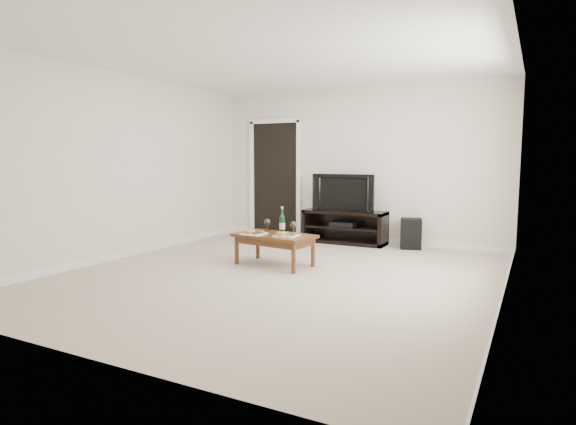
# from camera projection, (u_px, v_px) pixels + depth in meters

# --- Properties ---
(floor) EXTENTS (5.50, 5.50, 0.00)m
(floor) POSITION_uv_depth(u_px,v_px,m) (278.00, 276.00, 5.82)
(floor) COLOR #BEAC99
(floor) RESTS_ON ground
(back_wall) EXTENTS (5.00, 0.04, 2.60)m
(back_wall) POSITION_uv_depth(u_px,v_px,m) (356.00, 165.00, 8.12)
(back_wall) COLOR beige
(back_wall) RESTS_ON ground
(ceiling) EXTENTS (5.00, 5.50, 0.04)m
(ceiling) POSITION_uv_depth(u_px,v_px,m) (277.00, 53.00, 5.53)
(ceiling) COLOR white
(ceiling) RESTS_ON back_wall
(doorway) EXTENTS (0.90, 0.02, 2.05)m
(doorway) POSITION_uv_depth(u_px,v_px,m) (275.00, 180.00, 8.83)
(doorway) COLOR black
(doorway) RESTS_ON ground
(media_console) EXTENTS (1.39, 0.45, 0.55)m
(media_console) POSITION_uv_depth(u_px,v_px,m) (344.00, 227.00, 8.04)
(media_console) COLOR black
(media_console) RESTS_ON ground
(television) EXTENTS (1.06, 0.15, 0.61)m
(television) POSITION_uv_depth(u_px,v_px,m) (345.00, 192.00, 7.97)
(television) COLOR black
(television) RESTS_ON media_console
(av_receiver) EXTENTS (0.42, 0.33, 0.08)m
(av_receiver) POSITION_uv_depth(u_px,v_px,m) (343.00, 224.00, 8.03)
(av_receiver) COLOR black
(av_receiver) RESTS_ON media_console
(subwoofer) EXTENTS (0.39, 0.39, 0.48)m
(subwoofer) POSITION_uv_depth(u_px,v_px,m) (411.00, 234.00, 7.57)
(subwoofer) COLOR black
(subwoofer) RESTS_ON ground
(coffee_table) EXTENTS (1.11, 0.71, 0.42)m
(coffee_table) POSITION_uv_depth(u_px,v_px,m) (274.00, 250.00, 6.37)
(coffee_table) COLOR brown
(coffee_table) RESTS_ON ground
(plate_left) EXTENTS (0.27, 0.27, 0.07)m
(plate_left) POSITION_uv_depth(u_px,v_px,m) (254.00, 232.00, 6.33)
(plate_left) COLOR white
(plate_left) RESTS_ON coffee_table
(plate_right) EXTENTS (0.27, 0.27, 0.07)m
(plate_right) POSITION_uv_depth(u_px,v_px,m) (286.00, 234.00, 6.17)
(plate_right) COLOR white
(plate_right) RESTS_ON coffee_table
(wine_bottle) EXTENTS (0.07, 0.07, 0.35)m
(wine_bottle) POSITION_uv_depth(u_px,v_px,m) (282.00, 219.00, 6.49)
(wine_bottle) COLOR #0E341D
(wine_bottle) RESTS_ON coffee_table
(goblet_left) EXTENTS (0.09, 0.09, 0.17)m
(goblet_left) POSITION_uv_depth(u_px,v_px,m) (267.00, 225.00, 6.62)
(goblet_left) COLOR #3A2C1F
(goblet_left) RESTS_ON coffee_table
(goblet_right) EXTENTS (0.09, 0.09, 0.17)m
(goblet_right) POSITION_uv_depth(u_px,v_px,m) (293.00, 228.00, 6.35)
(goblet_right) COLOR #3A2C1F
(goblet_right) RESTS_ON coffee_table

